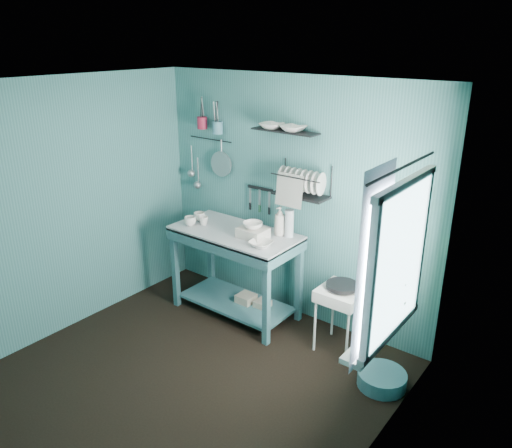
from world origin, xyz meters
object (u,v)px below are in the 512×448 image
Objects in this scene: frying_pan at (342,286)px; storage_tin_large at (246,304)px; mug_mid at (204,221)px; dish_rack at (301,180)px; soap_bottle at (280,221)px; potted_plant at (390,293)px; floor_basin at (382,379)px; work_counter at (236,273)px; utensil_cup_magenta at (202,123)px; wash_tub at (253,233)px; storage_tin_small at (262,309)px; colander at (221,164)px; water_bottle at (289,223)px; mug_left at (190,221)px; hotplate_stand at (340,319)px; utensil_cup_teal at (218,128)px; mug_right at (199,217)px.

storage_tin_large is at bearing -178.40° from frying_pan.
dish_rack is at bearing 19.57° from mug_mid.
soap_bottle is 1.05m from storage_tin_large.
potted_plant reaches higher than floor_basin.
work_counter reaches higher than floor_basin.
storage_tin_large is at bearing -19.24° from utensil_cup_magenta.
frying_pan is at bearing -13.09° from dish_rack.
storage_tin_large is at bearing 172.26° from floor_basin.
potted_plant reaches higher than wash_tub.
storage_tin_small is (-0.30, -0.21, -1.43)m from dish_rack.
colander reaches higher than frying_pan.
storage_tin_large is (-0.42, -0.17, -0.98)m from water_bottle.
mug_left is 0.29× the size of floor_basin.
hotplate_stand is at bearing -7.56° from utensil_cup_magenta.
storage_tin_large reaches higher than floor_basin.
soap_bottle is (0.80, 0.26, 0.10)m from mug_mid.
utensil_cup_magenta reaches higher than water_bottle.
utensil_cup_magenta is (-0.25, 0.50, 0.94)m from mug_left.
storage_tin_small is (0.20, 0.03, -0.01)m from storage_tin_large.
soap_bottle reaches higher than work_counter.
storage_tin_large is at bearing 20.59° from work_counter.
wash_tub is 1.00× the size of water_bottle.
mug_mid is 1.63m from frying_pan.
frying_pan is at bearing -9.57° from colander.
mug_left is at bearing -87.13° from utensil_cup_teal.
work_counter reaches higher than hotplate_stand.
wash_tub is 0.67× the size of floor_basin.
water_bottle is 1.02m from storage_tin_small.
dish_rack is 4.23× the size of utensil_cup_teal.
mug_left is at bearing -158.20° from soap_bottle.
dish_rack is at bearing 22.54° from mug_left.
storage_tin_small is at bearing 173.98° from hotplate_stand.
utensil_cup_magenta is (-1.25, 0.12, 0.85)m from water_bottle.
mug_right is (-0.02, 0.16, 0.00)m from mug_left.
hotplate_stand is 0.36m from frying_pan.
frying_pan is 1.07m from dish_rack.
frying_pan is at bearing 0.07° from storage_tin_small.
colander is at bearing 152.40° from wash_tub.
wash_tub reaches higher than hotplate_stand.
colander is at bearing 137.28° from work_counter.
dish_rack reaches higher than colander.
soap_bottle reaches higher than floor_basin.
mug_left is 0.22× the size of dish_rack.
hotplate_stand is at bearing -8.53° from utensil_cup_teal.
colander reaches higher than wash_tub.
water_bottle reaches higher than storage_tin_small.
wash_tub is 0.98m from colander.
work_counter reaches higher than frying_pan.
mug_mid is 0.50× the size of storage_tin_small.
water_bottle is at bearing 11.31° from soap_bottle.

